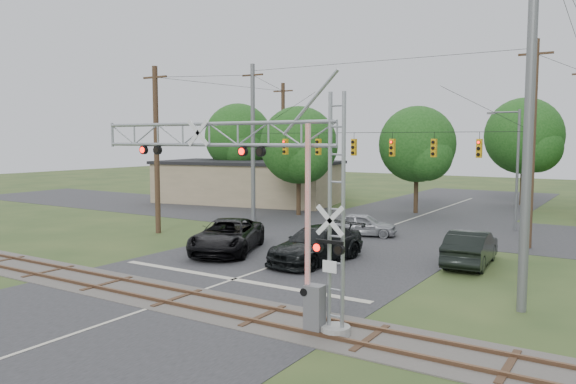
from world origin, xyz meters
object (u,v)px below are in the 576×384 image
Objects in this scene: pickup_black at (227,236)px; car_dark at (316,245)px; sedan_silver at (363,225)px; commercial_building at (248,181)px; streetlight at (515,163)px; crossing_gantry at (252,184)px; traffic_signal_span at (386,145)px.

car_dark is at bearing -17.62° from pickup_black.
sedan_silver is at bearing 42.51° from pickup_black.
streetlight reaches higher than commercial_building.
pickup_black is at bearing 133.02° from crossing_gantry.
traffic_signal_span is at bearing 99.08° from crossing_gantry.
pickup_black is 1.52× the size of sedan_silver.
car_dark is at bearing -112.04° from streetlight.
traffic_signal_span reaches higher than commercial_building.
traffic_signal_span reaches higher than sedan_silver.
crossing_gantry is 12.05m from pickup_black.
commercial_building is 2.29× the size of streetlight.
streetlight is (7.55, 7.33, 3.78)m from sedan_silver.
crossing_gantry reaches higher than commercial_building.
crossing_gantry is 1.65× the size of pickup_black.
commercial_building is at bearing 170.87° from streetlight.
car_dark is 8.27m from sedan_silver.
crossing_gantry is 1.74× the size of car_dark.
streetlight is at bearing 73.57° from car_dark.
car_dark is 1.44× the size of sedan_silver.
crossing_gantry is 18.63m from traffic_signal_span.
commercial_building is (-18.25, 9.99, -3.71)m from traffic_signal_span.
crossing_gantry is 24.63m from streetlight.
pickup_black is 20.02m from streetlight.
pickup_black is (-4.89, -9.98, -4.83)m from traffic_signal_span.
traffic_signal_span reaches higher than car_dark.
traffic_signal_span is 10.68m from car_dark.
car_dark is (5.26, 0.47, -0.01)m from pickup_black.
car_dark is (-2.57, 8.85, -3.73)m from crossing_gantry.
crossing_gantry is 17.87m from sedan_silver.
traffic_signal_span reaches higher than pickup_black.
commercial_building reaches higher than pickup_black.
traffic_signal_span is at bearing 41.17° from pickup_black.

